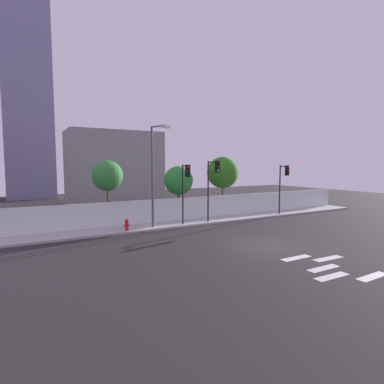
% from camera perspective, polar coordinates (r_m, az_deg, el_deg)
% --- Properties ---
extents(ground_plane, '(80.00, 80.00, 0.00)m').
position_cam_1_polar(ground_plane, '(18.50, 13.79, -9.74)').
color(ground_plane, '#272324').
extents(sidewalk, '(36.00, 2.40, 0.15)m').
position_cam_1_polar(sidewalk, '(24.93, 0.72, -5.58)').
color(sidewalk, '#A5A5A5').
rests_on(sidewalk, ground).
extents(perimeter_wall, '(36.00, 0.18, 1.80)m').
position_cam_1_polar(perimeter_wall, '(25.88, -0.71, -3.00)').
color(perimeter_wall, silver).
rests_on(perimeter_wall, sidewalk).
extents(crosswalk_marking, '(3.85, 3.87, 0.01)m').
position_cam_1_polar(crosswalk_marking, '(15.85, 24.08, -12.56)').
color(crosswalk_marking, silver).
rests_on(crosswalk_marking, ground).
extents(traffic_light_left, '(0.35, 1.15, 4.48)m').
position_cam_1_polar(traffic_light_left, '(28.94, 16.68, 2.35)').
color(traffic_light_left, black).
rests_on(traffic_light_left, sidewalk).
extents(traffic_light_center, '(0.40, 1.78, 4.84)m').
position_cam_1_polar(traffic_light_center, '(23.63, 3.91, 2.65)').
color(traffic_light_center, black).
rests_on(traffic_light_center, sidewalk).
extents(traffic_light_right, '(0.37, 1.29, 4.55)m').
position_cam_1_polar(traffic_light_right, '(22.69, -1.22, 2.00)').
color(traffic_light_right, black).
rests_on(traffic_light_right, sidewalk).
extents(street_lamp_curbside, '(0.84, 1.74, 7.26)m').
position_cam_1_polar(street_lamp_curbside, '(22.21, -7.05, 4.26)').
color(street_lamp_curbside, '#4C4C51').
rests_on(street_lamp_curbside, sidewalk).
extents(fire_hydrant, '(0.44, 0.26, 0.81)m').
position_cam_1_polar(fire_hydrant, '(21.78, -12.03, -5.89)').
color(fire_hydrant, red).
rests_on(fire_hydrant, sidewalk).
extents(roadside_tree_leftmost, '(2.37, 2.37, 5.03)m').
position_cam_1_polar(roadside_tree_leftmost, '(24.64, -15.44, 2.92)').
color(roadside_tree_leftmost, brown).
rests_on(roadside_tree_leftmost, ground).
extents(roadside_tree_midleft, '(2.53, 2.53, 4.58)m').
position_cam_1_polar(roadside_tree_midleft, '(26.84, -2.53, 2.11)').
color(roadside_tree_midleft, brown).
rests_on(roadside_tree_midleft, ground).
extents(roadside_tree_midright, '(2.98, 2.98, 5.45)m').
position_cam_1_polar(roadside_tree_midright, '(29.24, 5.72, 3.61)').
color(roadside_tree_midright, brown).
rests_on(roadside_tree_midright, ground).
extents(low_building_distant, '(10.54, 6.00, 8.54)m').
position_cam_1_polar(low_building_distant, '(37.80, -14.22, 4.30)').
color(low_building_distant, gray).
rests_on(low_building_distant, ground).
extents(tower_on_skyline, '(6.10, 5.00, 31.87)m').
position_cam_1_polar(tower_on_skyline, '(49.78, -28.31, 17.55)').
color(tower_on_skyline, gray).
rests_on(tower_on_skyline, ground).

